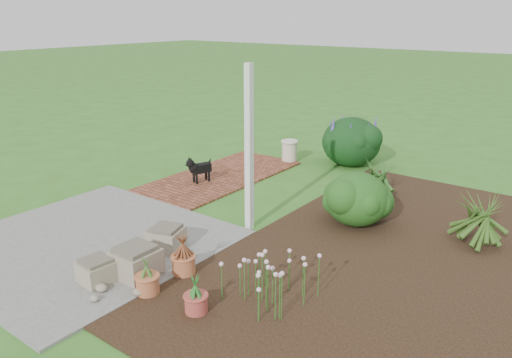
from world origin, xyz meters
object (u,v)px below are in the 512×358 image
Objects in this scene: black_dog at (199,168)px; cream_ceramic_urn at (289,151)px; stone_trough_near at (97,272)px; evergreen_shrub at (357,198)px.

cream_ceramic_urn is at bearing 94.06° from black_dog.
cream_ceramic_urn is at bearing 100.06° from stone_trough_near.
cream_ceramic_urn reaches higher than stone_trough_near.
evergreen_shrub is at bearing 18.47° from black_dog.
evergreen_shrub reaches higher than cream_ceramic_urn.
evergreen_shrub is at bearing -39.68° from cream_ceramic_urn.
stone_trough_near is 0.89× the size of cream_ceramic_urn.
black_dog is 3.30m from evergreen_shrub.
stone_trough_near is 0.39× the size of evergreen_shrub.
black_dog is at bearing -103.71° from cream_ceramic_urn.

